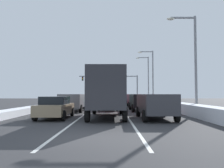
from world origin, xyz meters
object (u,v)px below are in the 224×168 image
at_px(suv_green_center_lane_third, 107,99).
at_px(street_lamp_right_far, 147,75).
at_px(sedan_charcoal_left_lane_third, 80,102).
at_px(suv_white_right_lane_fourth, 130,98).
at_px(suv_charcoal_right_lane_nearest, 155,104).
at_px(sedan_tan_left_lane_nearest, 55,107).
at_px(suv_gray_left_lane_second, 73,101).
at_px(street_lamp_right_mid, 151,72).
at_px(traffic_light_gantry, 115,81).
at_px(sedan_silver_center_lane_second, 108,103).
at_px(sedan_black_left_lane_fourth, 84,100).
at_px(suv_maroon_right_lane_third, 135,99).
at_px(street_lamp_right_near, 191,55).
at_px(suv_navy_center_lane_fourth, 110,98).
at_px(box_truck_center_lane_nearest, 107,91).
at_px(suv_black_right_lane_second, 141,101).

height_order(suv_green_center_lane_third, street_lamp_right_far, street_lamp_right_far).
bearing_deg(sedan_charcoal_left_lane_third, suv_white_right_lane_fourth, 50.94).
bearing_deg(sedan_charcoal_left_lane_third, suv_charcoal_right_lane_nearest, -61.19).
height_order(suv_white_right_lane_fourth, sedan_tan_left_lane_nearest, suv_white_right_lane_fourth).
height_order(sedan_tan_left_lane_nearest, sedan_charcoal_left_lane_third, same).
relative_size(suv_gray_left_lane_second, street_lamp_right_mid, 0.54).
relative_size(sedan_charcoal_left_lane_third, traffic_light_gantry, 0.32).
distance_m(sedan_silver_center_lane_second, street_lamp_right_far, 24.51).
relative_size(suv_charcoal_right_lane_nearest, sedan_black_left_lane_fourth, 1.09).
bearing_deg(traffic_light_gantry, suv_maroon_right_lane_third, -84.36).
bearing_deg(sedan_tan_left_lane_nearest, street_lamp_right_near, 20.78).
height_order(suv_navy_center_lane_fourth, traffic_light_gantry, traffic_light_gantry).
relative_size(sedan_charcoal_left_lane_third, street_lamp_right_near, 0.52).
bearing_deg(suv_green_center_lane_third, suv_navy_center_lane_fourth, 87.54).
distance_m(suv_charcoal_right_lane_nearest, street_lamp_right_mid, 23.00).
relative_size(suv_green_center_lane_third, street_lamp_right_far, 0.52).
bearing_deg(street_lamp_right_near, street_lamp_right_mid, 91.76).
bearing_deg(sedan_black_left_lane_fourth, suv_white_right_lane_fourth, 18.36).
distance_m(sedan_black_left_lane_fourth, street_lamp_right_near, 18.34).
bearing_deg(suv_navy_center_lane_fourth, box_truck_center_lane_nearest, -90.04).
distance_m(suv_green_center_lane_third, traffic_light_gantry, 23.04).
bearing_deg(suv_black_right_lane_second, box_truck_center_lane_nearest, -116.83).
bearing_deg(suv_black_right_lane_second, street_lamp_right_near, -31.49).
bearing_deg(street_lamp_right_near, sedan_tan_left_lane_nearest, -159.22).
xyz_separation_m(sedan_silver_center_lane_second, street_lamp_right_far, (7.68, 22.77, 4.82)).
relative_size(sedan_silver_center_lane_second, street_lamp_right_mid, 0.50).
distance_m(street_lamp_right_mid, street_lamp_right_far, 8.85).
height_order(suv_gray_left_lane_second, street_lamp_right_mid, street_lamp_right_mid).
bearing_deg(suv_maroon_right_lane_third, street_lamp_right_mid, 66.66).
bearing_deg(traffic_light_gantry, street_lamp_right_near, -79.07).
distance_m(sedan_silver_center_lane_second, suv_green_center_lane_third, 6.71).
height_order(traffic_light_gantry, street_lamp_right_far, street_lamp_right_far).
xyz_separation_m(suv_maroon_right_lane_third, suv_navy_center_lane_fourth, (-3.42, 7.05, 0.00)).
height_order(suv_charcoal_right_lane_nearest, sedan_charcoal_left_lane_third, suv_charcoal_right_lane_nearest).
relative_size(sedan_silver_center_lane_second, sedan_black_left_lane_fourth, 1.00).
distance_m(suv_maroon_right_lane_third, box_truck_center_lane_nearest, 13.81).
bearing_deg(sedan_charcoal_left_lane_third, suv_maroon_right_lane_third, 14.50).
distance_m(sedan_silver_center_lane_second, traffic_light_gantry, 29.68).
height_order(suv_black_right_lane_second, suv_white_right_lane_fourth, same).
bearing_deg(street_lamp_right_mid, sedan_silver_center_lane_second, -116.58).
distance_m(suv_charcoal_right_lane_nearest, street_lamp_right_near, 7.52).
height_order(suv_charcoal_right_lane_nearest, suv_green_center_lane_third, same).
xyz_separation_m(street_lamp_right_near, street_lamp_right_far, (0.16, 26.45, 0.42)).
relative_size(suv_maroon_right_lane_third, sedan_tan_left_lane_nearest, 1.09).
xyz_separation_m(suv_charcoal_right_lane_nearest, street_lamp_right_far, (4.37, 31.11, 4.57)).
bearing_deg(suv_charcoal_right_lane_nearest, traffic_light_gantry, 93.30).
height_order(suv_white_right_lane_fourth, street_lamp_right_near, street_lamp_right_near).
distance_m(suv_black_right_lane_second, sedan_black_left_lane_fourth, 13.22).
height_order(suv_green_center_lane_third, suv_gray_left_lane_second, same).
distance_m(suv_black_right_lane_second, suv_maroon_right_lane_third, 6.91).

